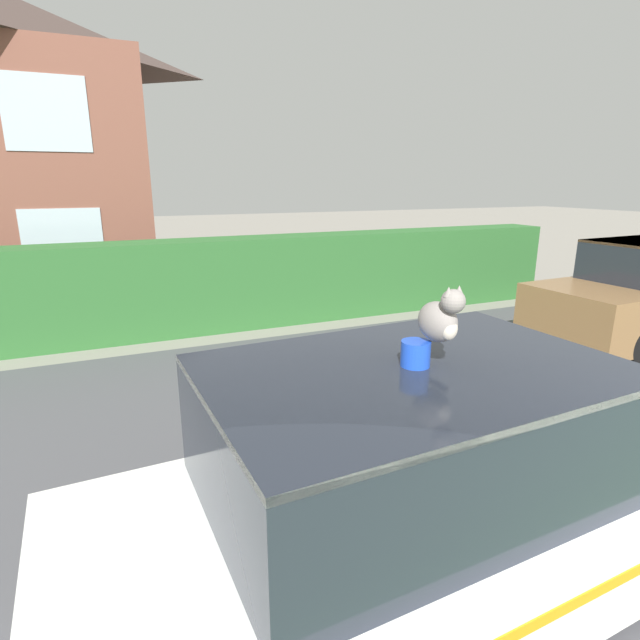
% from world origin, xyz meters
% --- Properties ---
extents(road_strip, '(28.00, 6.91, 0.01)m').
position_xyz_m(road_strip, '(0.00, 4.31, 0.01)').
color(road_strip, '#4C4C51').
rests_on(road_strip, ground).
extents(garden_hedge, '(14.19, 0.83, 1.58)m').
position_xyz_m(garden_hedge, '(-1.32, 8.71, 0.79)').
color(garden_hedge, '#2D662D').
rests_on(garden_hedge, ground).
extents(police_car, '(4.54, 1.88, 1.70)m').
position_xyz_m(police_car, '(-1.40, 2.23, 0.74)').
color(police_car, black).
rests_on(police_car, road_strip).
extents(cat, '(0.21, 0.37, 0.32)m').
position_xyz_m(cat, '(-1.47, 2.16, 1.84)').
color(cat, gray).
rests_on(cat, police_car).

